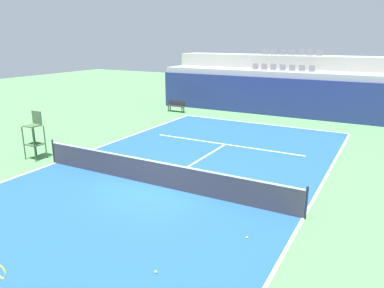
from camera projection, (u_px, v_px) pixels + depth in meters
name	position (u px, v px, depth m)	size (l,w,h in m)	color
ground_plane	(157.00, 186.00, 13.88)	(80.00, 80.00, 0.00)	#4C8C4C
court_surface	(157.00, 186.00, 13.87)	(11.00, 24.00, 0.01)	#1E4C99
baseline_far	(260.00, 124.00, 23.93)	(11.00, 0.10, 0.00)	white
sideline_left	(55.00, 163.00, 16.40)	(0.10, 24.00, 0.00)	white
sideline_right	(303.00, 218.00, 11.34)	(0.10, 24.00, 0.00)	white
service_line_far	(225.00, 144.00, 19.26)	(8.26, 0.10, 0.00)	white
centre_service_line	(197.00, 162.00, 16.56)	(0.10, 6.40, 0.00)	white
back_wall	(275.00, 97.00, 26.09)	(18.29, 0.30, 2.69)	navy
stands_tier_lower	(280.00, 92.00, 27.17)	(18.29, 2.40, 3.10)	#9E9E99
stands_tier_upper	(289.00, 82.00, 29.05)	(18.29, 2.40, 4.10)	#9E9E99
seating_row_lower	(282.00, 69.00, 26.78)	(4.62, 0.44, 0.44)	slate
seating_row_upper	(292.00, 53.00, 28.52)	(4.62, 0.44, 0.44)	slate
tennis_net	(156.00, 173.00, 13.73)	(11.08, 0.08, 1.07)	black
umpire_chair	(34.00, 134.00, 16.70)	(0.76, 0.66, 2.20)	#334C2D
player_bench	(176.00, 105.00, 27.71)	(1.50, 0.40, 0.85)	#232328
tennis_ball_0	(247.00, 238.00, 10.19)	(0.07, 0.07, 0.07)	#CCE033
tennis_ball_1	(156.00, 272.00, 8.70)	(0.07, 0.07, 0.07)	#CCE033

